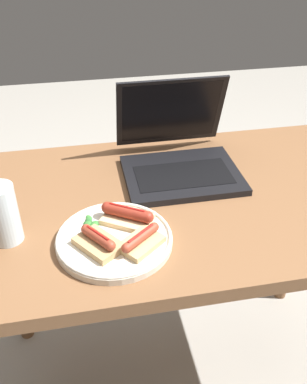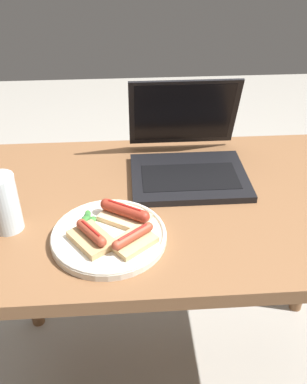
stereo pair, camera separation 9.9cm
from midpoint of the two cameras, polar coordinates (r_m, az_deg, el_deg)
name	(u,v)px [view 1 (the left image)]	position (r m, az deg, el deg)	size (l,w,h in m)	color
ground_plane	(174,369)	(1.63, 0.86, -22.63)	(6.00, 6.00, 0.00)	#9E998E
desk	(181,223)	(1.14, 1.14, -4.30)	(1.17, 0.65, 0.75)	brown
laptop	(178,156)	(1.17, 0.93, 4.75)	(0.31, 0.31, 0.23)	black
plate	(114,239)	(0.95, -8.28, -6.36)	(0.26, 0.26, 0.02)	silver
sausage_toast_left	(127,215)	(0.97, -6.45, -3.22)	(0.13, 0.12, 0.04)	#D6B784
sausage_toast_middle	(98,242)	(0.92, -10.48, -6.64)	(0.11, 0.12, 0.04)	tan
sausage_toast_right	(141,241)	(0.91, -4.88, -6.62)	(0.11, 0.11, 0.04)	tan
salad_pile	(90,224)	(0.98, -11.31, -4.25)	(0.04, 0.07, 0.01)	#387A33
drinking_glass	(3,214)	(0.98, -22.20, -2.87)	(0.07, 0.07, 0.14)	silver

